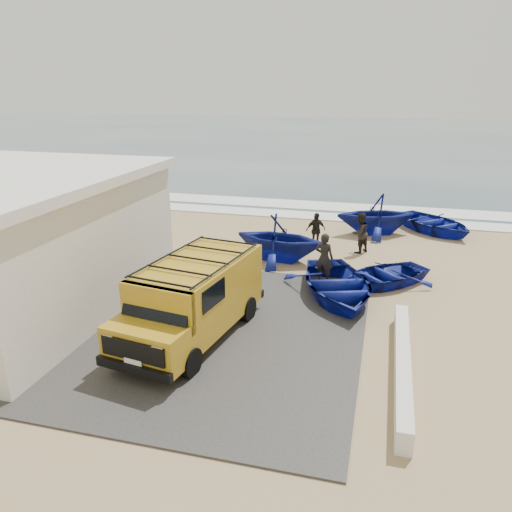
# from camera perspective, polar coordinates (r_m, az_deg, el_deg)

# --- Properties ---
(ground) EXTENTS (160.00, 160.00, 0.00)m
(ground) POSITION_cam_1_polar(r_m,az_deg,el_deg) (16.40, -1.61, -5.53)
(ground) COLOR tan
(slab) EXTENTS (12.00, 10.00, 0.05)m
(slab) POSITION_cam_1_polar(r_m,az_deg,el_deg) (15.38, -10.98, -7.55)
(slab) COLOR #403E3B
(slab) RESTS_ON ground
(ocean) EXTENTS (180.00, 88.00, 0.01)m
(ocean) POSITION_cam_1_polar(r_m,az_deg,el_deg) (70.76, 11.57, 13.14)
(ocean) COLOR #385166
(ocean) RESTS_ON ground
(surf_line) EXTENTS (180.00, 1.60, 0.06)m
(surf_line) POSITION_cam_1_polar(r_m,az_deg,el_deg) (27.49, 5.45, 4.66)
(surf_line) COLOR white
(surf_line) RESTS_ON ground
(surf_wash) EXTENTS (180.00, 2.20, 0.04)m
(surf_wash) POSITION_cam_1_polar(r_m,az_deg,el_deg) (29.89, 6.25, 5.78)
(surf_wash) COLOR white
(surf_wash) RESTS_ON ground
(parapet) EXTENTS (0.35, 6.00, 0.55)m
(parapet) POSITION_cam_1_polar(r_m,az_deg,el_deg) (13.08, 16.38, -11.84)
(parapet) COLOR silver
(parapet) RESTS_ON ground
(van) EXTENTS (2.88, 5.57, 2.28)m
(van) POSITION_cam_1_polar(r_m,az_deg,el_deg) (14.02, -7.13, -4.63)
(van) COLOR #BA8F1B
(van) RESTS_ON ground
(boat_near_left) EXTENTS (4.52, 5.32, 0.94)m
(boat_near_left) POSITION_cam_1_polar(r_m,az_deg,el_deg) (16.93, 9.25, -3.25)
(boat_near_left) COLOR navy
(boat_near_left) RESTS_ON ground
(boat_near_right) EXTENTS (4.29, 4.22, 0.73)m
(boat_near_right) POSITION_cam_1_polar(r_m,az_deg,el_deg) (18.40, 14.35, -2.12)
(boat_near_right) COLOR navy
(boat_near_right) RESTS_ON ground
(boat_mid_left) EXTENTS (4.05, 3.63, 1.92)m
(boat_mid_left) POSITION_cam_1_polar(r_m,az_deg,el_deg) (20.13, 2.68, 2.10)
(boat_mid_left) COLOR navy
(boat_mid_left) RESTS_ON ground
(boat_far_left) EXTENTS (4.54, 4.22, 1.95)m
(boat_far_left) POSITION_cam_1_polar(r_m,az_deg,el_deg) (24.47, 13.53, 4.69)
(boat_far_left) COLOR navy
(boat_far_left) RESTS_ON ground
(boat_far_right) EXTENTS (5.14, 5.24, 0.89)m
(boat_far_right) POSITION_cam_1_polar(r_m,az_deg,el_deg) (25.73, 19.66, 3.57)
(boat_far_right) COLOR navy
(boat_far_right) RESTS_ON ground
(fisherman_front) EXTENTS (0.76, 0.59, 1.84)m
(fisherman_front) POSITION_cam_1_polar(r_m,az_deg,el_deg) (18.05, 7.80, -0.22)
(fisherman_front) COLOR black
(fisherman_front) RESTS_ON ground
(fisherman_middle) EXTENTS (1.04, 1.07, 1.74)m
(fisherman_middle) POSITION_cam_1_polar(r_m,az_deg,el_deg) (21.55, 11.78, 2.61)
(fisherman_middle) COLOR black
(fisherman_middle) RESTS_ON ground
(fisherman_back) EXTENTS (0.98, 0.80, 1.56)m
(fisherman_back) POSITION_cam_1_polar(r_m,az_deg,el_deg) (21.97, 6.84, 2.95)
(fisherman_back) COLOR black
(fisherman_back) RESTS_ON ground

